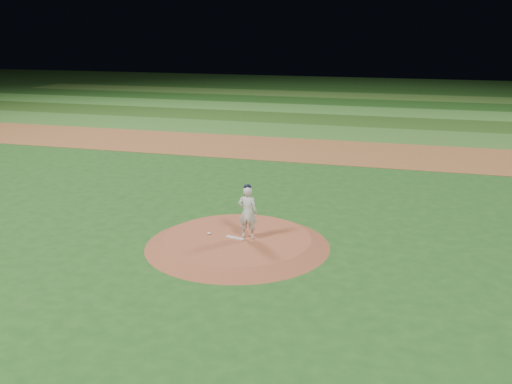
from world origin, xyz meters
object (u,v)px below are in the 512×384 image
at_px(pitching_rubber, 235,238).
at_px(pitcher_on_mound, 248,212).
at_px(pitchers_mound, 237,241).
at_px(rosin_bag, 209,233).

bearing_deg(pitching_rubber, pitcher_on_mound, 36.78).
bearing_deg(pitcher_on_mound, pitching_rubber, -157.13).
height_order(pitchers_mound, rosin_bag, rosin_bag).
bearing_deg(pitching_rubber, rosin_bag, -172.66).
bearing_deg(rosin_bag, pitcher_on_mound, 2.36).
xyz_separation_m(pitchers_mound, rosin_bag, (-0.90, 0.01, 0.16)).
bearing_deg(rosin_bag, pitchers_mound, -0.38).
bearing_deg(pitching_rubber, pitchers_mound, 76.33).
bearing_deg(pitchers_mound, rosin_bag, 179.62).
distance_m(pitching_rubber, pitcher_on_mound, 0.88).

